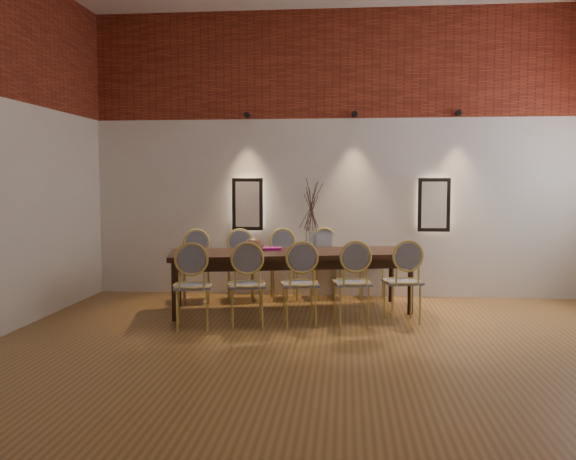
# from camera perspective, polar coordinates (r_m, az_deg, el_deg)

# --- Properties ---
(floor) EXTENTS (7.00, 7.00, 0.02)m
(floor) POSITION_cam_1_polar(r_m,az_deg,el_deg) (5.37, 4.35, -13.12)
(floor) COLOR olive
(floor) RESTS_ON ground
(wall_back) EXTENTS (7.00, 0.10, 4.00)m
(wall_back) POSITION_cam_1_polar(r_m,az_deg,el_deg) (8.68, 4.88, 7.04)
(wall_back) COLOR silver
(wall_back) RESTS_ON ground
(wall_front) EXTENTS (7.00, 0.10, 4.00)m
(wall_front) POSITION_cam_1_polar(r_m,az_deg,el_deg) (1.62, 2.28, 18.13)
(wall_front) COLOR silver
(wall_front) RESTS_ON ground
(brick_band_back) EXTENTS (7.00, 0.02, 1.50)m
(brick_band_back) POSITION_cam_1_polar(r_m,az_deg,el_deg) (8.75, 4.93, 15.26)
(brick_band_back) COLOR maroon
(brick_band_back) RESTS_ON ground
(niche_left) EXTENTS (0.36, 0.06, 0.66)m
(niche_left) POSITION_cam_1_polar(r_m,az_deg,el_deg) (8.69, -3.77, 2.43)
(niche_left) COLOR #FFEAC6
(niche_left) RESTS_ON wall_back
(niche_right) EXTENTS (0.36, 0.06, 0.66)m
(niche_right) POSITION_cam_1_polar(r_m,az_deg,el_deg) (8.66, 13.48, 2.30)
(niche_right) COLOR #FFEAC6
(niche_right) RESTS_ON wall_back
(spot_fixture_left) EXTENTS (0.08, 0.10, 0.08)m
(spot_fixture_left) POSITION_cam_1_polar(r_m,az_deg,el_deg) (8.70, -3.85, 10.67)
(spot_fixture_left) COLOR black
(spot_fixture_left) RESTS_ON wall_back
(spot_fixture_mid) EXTENTS (0.08, 0.10, 0.08)m
(spot_fixture_mid) POSITION_cam_1_polar(r_m,az_deg,el_deg) (8.59, 6.25, 10.73)
(spot_fixture_mid) COLOR black
(spot_fixture_mid) RESTS_ON wall_back
(spot_fixture_right) EXTENTS (0.08, 0.10, 0.08)m
(spot_fixture_right) POSITION_cam_1_polar(r_m,az_deg,el_deg) (8.72, 15.64, 10.50)
(spot_fixture_right) COLOR black
(spot_fixture_right) RESTS_ON wall_back
(dining_table) EXTENTS (3.13, 1.58, 0.75)m
(dining_table) POSITION_cam_1_polar(r_m,az_deg,el_deg) (7.67, 0.28, -4.80)
(dining_table) COLOR black
(dining_table) RESTS_ON floor
(chair_near_a) EXTENTS (0.52, 0.52, 0.94)m
(chair_near_a) POSITION_cam_1_polar(r_m,az_deg,el_deg) (6.84, -8.94, -5.18)
(chair_near_a) COLOR tan
(chair_near_a) RESTS_ON floor
(chair_near_b) EXTENTS (0.52, 0.52, 0.94)m
(chair_near_b) POSITION_cam_1_polar(r_m,az_deg,el_deg) (6.85, -3.90, -5.13)
(chair_near_b) COLOR tan
(chair_near_b) RESTS_ON floor
(chair_near_c) EXTENTS (0.52, 0.52, 0.94)m
(chair_near_c) POSITION_cam_1_polar(r_m,az_deg,el_deg) (6.91, 1.08, -5.04)
(chair_near_c) COLOR tan
(chair_near_c) RESTS_ON floor
(chair_near_d) EXTENTS (0.52, 0.52, 0.94)m
(chair_near_d) POSITION_cam_1_polar(r_m,az_deg,el_deg) (7.02, 5.95, -4.91)
(chair_near_d) COLOR tan
(chair_near_d) RESTS_ON floor
(chair_near_e) EXTENTS (0.52, 0.52, 0.94)m
(chair_near_e) POSITION_cam_1_polar(r_m,az_deg,el_deg) (7.17, 10.64, -4.76)
(chair_near_e) COLOR tan
(chair_near_e) RESTS_ON floor
(chair_far_a) EXTENTS (0.52, 0.52, 0.94)m
(chair_far_a) POSITION_cam_1_polar(r_m,az_deg,el_deg) (8.35, -8.58, -3.42)
(chair_far_a) COLOR tan
(chair_far_a) RESTS_ON floor
(chair_far_b) EXTENTS (0.52, 0.52, 0.94)m
(chair_far_b) POSITION_cam_1_polar(r_m,az_deg,el_deg) (8.35, -4.47, -3.38)
(chair_far_b) COLOR tan
(chair_far_b) RESTS_ON floor
(chair_far_c) EXTENTS (0.52, 0.52, 0.94)m
(chair_far_c) POSITION_cam_1_polar(r_m,az_deg,el_deg) (8.40, -0.37, -3.32)
(chair_far_c) COLOR tan
(chair_far_c) RESTS_ON floor
(chair_far_d) EXTENTS (0.52, 0.52, 0.94)m
(chair_far_d) POSITION_cam_1_polar(r_m,az_deg,el_deg) (8.49, 3.65, -3.25)
(chair_far_d) COLOR tan
(chair_far_d) RESTS_ON floor
(chair_far_e) EXTENTS (0.52, 0.52, 0.94)m
(chair_far_e) POSITION_cam_1_polar(r_m,az_deg,el_deg) (8.62, 7.58, -3.16)
(chair_far_e) COLOR tan
(chair_far_e) RESTS_ON floor
(vase) EXTENTS (0.14, 0.14, 0.30)m
(vase) POSITION_cam_1_polar(r_m,az_deg,el_deg) (7.64, 2.19, -0.87)
(vase) COLOR silver
(vase) RESTS_ON dining_table
(dried_branches) EXTENTS (0.50, 0.50, 0.70)m
(dried_branches) POSITION_cam_1_polar(r_m,az_deg,el_deg) (7.61, 2.20, 2.51)
(dried_branches) COLOR #463426
(dried_branches) RESTS_ON vase
(bowl) EXTENTS (0.24, 0.24, 0.18)m
(bowl) POSITION_cam_1_polar(r_m,az_deg,el_deg) (7.51, -3.21, -1.42)
(bowl) COLOR brown
(bowl) RESTS_ON dining_table
(book) EXTENTS (0.29, 0.23, 0.03)m
(book) POSITION_cam_1_polar(r_m,az_deg,el_deg) (7.79, -1.62, -1.75)
(book) COLOR #931272
(book) RESTS_ON dining_table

